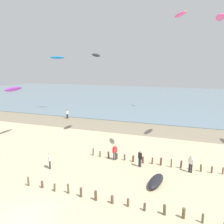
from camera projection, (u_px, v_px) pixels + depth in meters
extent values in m
plane|color=#C6B58C|center=(25.00, 218.00, 14.75)|extent=(160.00, 160.00, 0.00)
cube|color=gray|center=(125.00, 127.00, 36.62)|extent=(120.00, 7.15, 0.01)
cube|color=slate|center=(158.00, 97.00, 72.23)|extent=(160.00, 70.00, 0.10)
cylinder|color=brown|center=(28.00, 181.00, 18.68)|extent=(0.16, 0.15, 0.80)
cylinder|color=brown|center=(42.00, 184.00, 18.37)|extent=(0.21, 0.20, 0.61)
cylinder|color=brown|center=(55.00, 188.00, 17.86)|extent=(0.19, 0.19, 0.66)
cylinder|color=brown|center=(68.00, 189.00, 17.56)|extent=(0.20, 0.17, 0.81)
cylinder|color=brown|center=(81.00, 192.00, 17.07)|extent=(0.21, 0.21, 0.78)
cylinder|color=brown|center=(96.00, 196.00, 16.65)|extent=(0.22, 0.22, 0.77)
cylinder|color=brown|center=(112.00, 200.00, 16.27)|extent=(0.22, 0.22, 0.64)
cylinder|color=brown|center=(128.00, 203.00, 15.94)|extent=(0.18, 0.19, 0.61)
cylinder|color=brown|center=(145.00, 207.00, 15.47)|extent=(0.18, 0.20, 0.57)
cylinder|color=brown|center=(165.00, 210.00, 15.02)|extent=(0.23, 0.21, 0.75)
cylinder|color=brown|center=(184.00, 213.00, 14.68)|extent=(0.22, 0.23, 0.75)
cylinder|color=brown|center=(203.00, 218.00, 14.24)|extent=(0.15, 0.17, 0.65)
cylinder|color=brown|center=(93.00, 152.00, 25.01)|extent=(0.19, 0.16, 0.87)
cylinder|color=brown|center=(100.00, 154.00, 24.71)|extent=(0.17, 0.19, 0.65)
cylinder|color=brown|center=(108.00, 155.00, 24.35)|extent=(0.22, 0.23, 0.75)
cylinder|color=brown|center=(117.00, 156.00, 24.13)|extent=(0.22, 0.22, 0.67)
cylinder|color=brown|center=(125.00, 157.00, 23.77)|extent=(0.19, 0.18, 0.68)
cylinder|color=brown|center=(133.00, 159.00, 23.39)|extent=(0.24, 0.24, 0.70)
cylinder|color=brown|center=(143.00, 160.00, 23.08)|extent=(0.24, 0.25, 0.70)
cylinder|color=brown|center=(152.00, 161.00, 22.87)|extent=(0.19, 0.19, 0.69)
cylinder|color=brown|center=(161.00, 162.00, 22.56)|extent=(0.23, 0.24, 0.80)
cylinder|color=brown|center=(171.00, 163.00, 22.09)|extent=(0.16, 0.16, 0.88)
cylinder|color=brown|center=(181.00, 164.00, 21.88)|extent=(0.22, 0.22, 0.83)
cylinder|color=brown|center=(191.00, 167.00, 21.61)|extent=(0.18, 0.18, 0.65)
cylinder|color=brown|center=(201.00, 168.00, 21.20)|extent=(0.20, 0.19, 0.74)
cylinder|color=brown|center=(212.00, 170.00, 20.93)|extent=(0.17, 0.19, 0.67)
cylinder|color=brown|center=(223.00, 171.00, 20.69)|extent=(0.15, 0.15, 0.67)
cylinder|color=#383842|center=(114.00, 156.00, 23.79)|extent=(0.16, 0.16, 0.88)
cylinder|color=#383842|center=(116.00, 156.00, 23.87)|extent=(0.16, 0.16, 0.88)
cube|color=red|center=(115.00, 150.00, 23.68)|extent=(0.41, 0.41, 0.60)
sphere|color=tan|center=(115.00, 146.00, 23.59)|extent=(0.22, 0.22, 0.22)
cylinder|color=red|center=(113.00, 150.00, 23.60)|extent=(0.09, 0.09, 0.52)
cylinder|color=red|center=(117.00, 150.00, 23.78)|extent=(0.09, 0.09, 0.52)
cylinder|color=#232328|center=(189.00, 168.00, 21.12)|extent=(0.16, 0.16, 0.88)
cylinder|color=#232328|center=(191.00, 168.00, 20.96)|extent=(0.16, 0.16, 0.88)
cube|color=white|center=(191.00, 161.00, 20.89)|extent=(0.42, 0.38, 0.60)
sphere|color=beige|center=(191.00, 156.00, 20.81)|extent=(0.22, 0.22, 0.22)
cylinder|color=white|center=(189.00, 160.00, 21.08)|extent=(0.09, 0.09, 0.52)
cylinder|color=white|center=(193.00, 162.00, 20.72)|extent=(0.09, 0.09, 0.52)
cylinder|color=#383842|center=(50.00, 164.00, 21.94)|extent=(0.16, 0.16, 0.88)
cylinder|color=#383842|center=(50.00, 165.00, 21.73)|extent=(0.16, 0.16, 0.88)
cube|color=white|center=(50.00, 157.00, 21.68)|extent=(0.38, 0.42, 0.60)
sphere|color=beige|center=(49.00, 153.00, 21.60)|extent=(0.22, 0.22, 0.22)
cylinder|color=white|center=(50.00, 157.00, 21.92)|extent=(0.09, 0.09, 0.52)
cylinder|color=white|center=(49.00, 159.00, 21.46)|extent=(0.09, 0.09, 0.52)
cylinder|color=#232328|center=(67.00, 116.00, 42.70)|extent=(0.16, 0.16, 0.88)
cylinder|color=#232328|center=(68.00, 116.00, 42.85)|extent=(0.16, 0.16, 0.88)
cube|color=white|center=(67.00, 112.00, 42.63)|extent=(0.35, 0.42, 0.60)
sphere|color=brown|center=(67.00, 110.00, 42.54)|extent=(0.22, 0.22, 0.22)
cylinder|color=white|center=(66.00, 113.00, 42.47)|extent=(0.09, 0.09, 0.52)
cylinder|color=white|center=(68.00, 113.00, 42.80)|extent=(0.09, 0.09, 0.52)
cylinder|color=#383842|center=(141.00, 163.00, 22.14)|extent=(0.16, 0.16, 0.88)
cylinder|color=#383842|center=(139.00, 162.00, 22.33)|extent=(0.16, 0.16, 0.88)
cube|color=black|center=(140.00, 156.00, 22.09)|extent=(0.42, 0.40, 0.60)
sphere|color=tan|center=(140.00, 152.00, 22.00)|extent=(0.22, 0.22, 0.22)
cylinder|color=black|center=(142.00, 157.00, 21.90)|extent=(0.09, 0.09, 0.52)
cylinder|color=black|center=(138.00, 155.00, 22.30)|extent=(0.09, 0.09, 0.52)
ellipsoid|color=black|center=(156.00, 181.00, 18.96)|extent=(1.43, 2.93, 0.56)
ellipsoid|color=#E54C99|center=(180.00, 15.00, 21.76)|extent=(1.78, 2.43, 0.61)
ellipsoid|color=black|center=(96.00, 55.00, 30.42)|extent=(1.22, 2.75, 0.61)
ellipsoid|color=yellow|center=(185.00, 12.00, 45.08)|extent=(1.74, 1.88, 0.34)
ellipsoid|color=#2384D1|center=(57.00, 58.00, 48.16)|extent=(3.29, 2.14, 0.87)
ellipsoid|color=#E54C99|center=(221.00, 17.00, 25.78)|extent=(1.61, 3.38, 0.87)
ellipsoid|color=purple|center=(14.00, 89.00, 30.27)|extent=(1.28, 3.20, 0.91)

